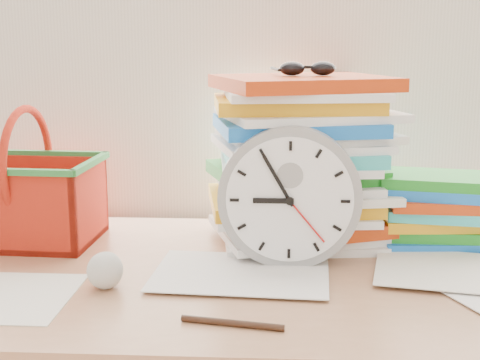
# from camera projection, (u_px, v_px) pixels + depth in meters

# --- Properties ---
(desk) EXTENTS (1.40, 0.70, 0.75)m
(desk) POSITION_uv_depth(u_px,v_px,m) (255.00, 307.00, 1.26)
(desk) COLOR #AA7450
(desk) RESTS_ON ground
(paper_stack) EXTENTS (0.42, 0.37, 0.35)m
(paper_stack) POSITION_uv_depth(u_px,v_px,m) (301.00, 161.00, 1.38)
(paper_stack) COLOR white
(paper_stack) RESTS_ON desk
(clock) EXTENTS (0.27, 0.05, 0.27)m
(clock) POSITION_uv_depth(u_px,v_px,m) (289.00, 197.00, 1.24)
(clock) COLOR gray
(clock) RESTS_ON desk
(sunglasses) EXTENTS (0.15, 0.13, 0.03)m
(sunglasses) POSITION_uv_depth(u_px,v_px,m) (307.00, 69.00, 1.35)
(sunglasses) COLOR black
(sunglasses) RESTS_ON paper_stack
(book_stack) EXTENTS (0.27, 0.21, 0.15)m
(book_stack) POSITION_uv_depth(u_px,v_px,m) (434.00, 210.00, 1.38)
(book_stack) COLOR white
(book_stack) RESTS_ON desk
(basket) EXTENTS (0.29, 0.23, 0.28)m
(basket) POSITION_uv_depth(u_px,v_px,m) (28.00, 176.00, 1.39)
(basket) COLOR red
(basket) RESTS_ON desk
(crumpled_ball) EXTENTS (0.06, 0.06, 0.06)m
(crumpled_ball) POSITION_uv_depth(u_px,v_px,m) (105.00, 270.00, 1.15)
(crumpled_ball) COLOR silver
(crumpled_ball) RESTS_ON desk
(pen) EXTENTS (0.16, 0.04, 0.01)m
(pen) POSITION_uv_depth(u_px,v_px,m) (232.00, 323.00, 1.00)
(pen) COLOR black
(pen) RESTS_ON desk
(scattered_papers) EXTENTS (1.26, 0.42, 0.02)m
(scattered_papers) POSITION_uv_depth(u_px,v_px,m) (255.00, 267.00, 1.24)
(scattered_papers) COLOR white
(scattered_papers) RESTS_ON desk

